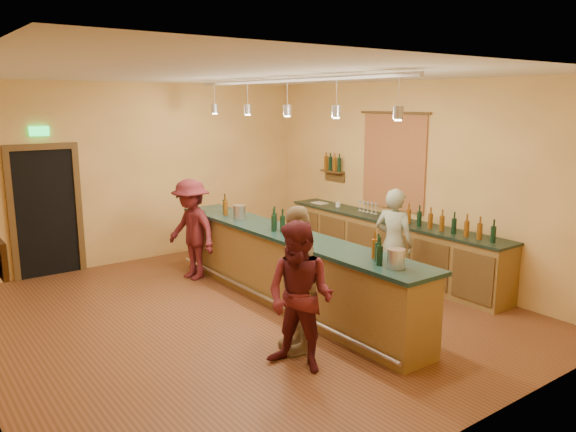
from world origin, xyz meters
TOP-DOWN VIEW (x-y plane):
  - floor at (0.00, 0.00)m, footprint 7.00×7.00m
  - ceiling at (0.00, 0.00)m, footprint 6.50×7.00m
  - wall_back at (0.00, 3.50)m, footprint 6.50×0.02m
  - wall_front at (0.00, -3.50)m, footprint 6.50×0.02m
  - wall_right at (3.25, 0.00)m, footprint 0.02×7.00m
  - doorway at (-1.70, 3.47)m, footprint 1.15×0.09m
  - tapestry at (3.23, 0.40)m, footprint 0.03×1.40m
  - bottle_shelf at (3.17, 1.90)m, footprint 0.17×0.55m
  - back_counter at (2.97, 0.18)m, footprint 0.60×4.55m
  - tasting_bar at (0.69, -0.00)m, footprint 0.73×5.10m
  - pendant_track at (0.69, -0.00)m, footprint 0.11×4.60m
  - bartender at (2.12, -0.70)m, footprint 0.55×0.69m
  - customer_a at (-0.39, -1.70)m, footprint 0.89×0.98m
  - customer_b at (-0.12, -1.31)m, footprint 0.73×1.09m
  - customer_c at (0.14, 1.89)m, footprint 0.79×1.16m
  - bar_stool at (2.44, 2.20)m, footprint 0.33×0.33m

SIDE VIEW (x-z plane):
  - floor at x=0.00m, z-range 0.00..0.00m
  - back_counter at x=2.97m, z-range -0.15..1.12m
  - bar_stool at x=2.44m, z-range 0.20..0.88m
  - tasting_bar at x=0.69m, z-range -0.08..1.30m
  - bartender at x=2.12m, z-range 0.00..1.64m
  - customer_a at x=-0.39m, z-range 0.00..1.64m
  - customer_c at x=0.14m, z-range 0.00..1.64m
  - customer_b at x=-0.12m, z-range 0.00..1.73m
  - doorway at x=-1.70m, z-range -0.11..2.36m
  - wall_back at x=0.00m, z-range 0.00..3.20m
  - wall_front at x=0.00m, z-range 0.00..3.20m
  - wall_right at x=3.25m, z-range 0.00..3.20m
  - bottle_shelf at x=3.17m, z-range 1.39..1.94m
  - tapestry at x=3.23m, z-range 1.05..2.65m
  - pendant_track at x=0.69m, z-range 2.73..3.24m
  - ceiling at x=0.00m, z-range 3.19..3.21m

